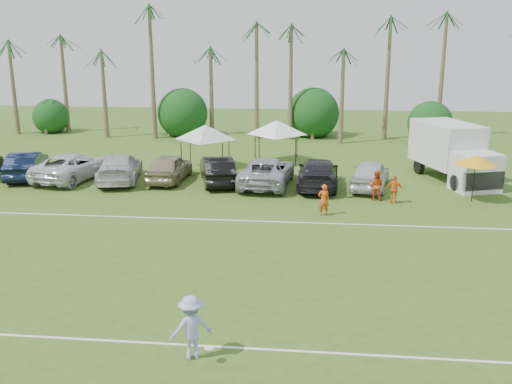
# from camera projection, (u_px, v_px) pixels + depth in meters

# --- Properties ---
(ground) EXTENTS (120.00, 120.00, 0.00)m
(ground) POSITION_uv_depth(u_px,v_px,m) (76.00, 378.00, 15.34)
(ground) COLOR #39591A
(ground) RESTS_ON ground
(field_lines) EXTENTS (80.00, 12.10, 0.01)m
(field_lines) POSITION_uv_depth(u_px,v_px,m) (157.00, 264.00, 23.01)
(field_lines) COLOR white
(field_lines) RESTS_ON ground
(palm_tree_0) EXTENTS (2.40, 2.40, 8.90)m
(palm_tree_0) POSITION_uv_depth(u_px,v_px,m) (7.00, 53.00, 52.05)
(palm_tree_0) COLOR brown
(palm_tree_0) RESTS_ON ground
(palm_tree_1) EXTENTS (2.40, 2.40, 9.90)m
(palm_tree_1) POSITION_uv_depth(u_px,v_px,m) (59.00, 43.00, 51.32)
(palm_tree_1) COLOR brown
(palm_tree_1) RESTS_ON ground
(palm_tree_2) EXTENTS (2.40, 2.40, 10.90)m
(palm_tree_2) POSITION_uv_depth(u_px,v_px,m) (112.00, 33.00, 50.59)
(palm_tree_2) COLOR brown
(palm_tree_2) RESTS_ON ground
(palm_tree_3) EXTENTS (2.40, 2.40, 11.90)m
(palm_tree_3) POSITION_uv_depth(u_px,v_px,m) (155.00, 23.00, 49.96)
(palm_tree_3) COLOR brown
(palm_tree_3) RESTS_ON ground
(palm_tree_4) EXTENTS (2.40, 2.40, 8.90)m
(palm_tree_4) POSITION_uv_depth(u_px,v_px,m) (201.00, 53.00, 50.24)
(palm_tree_4) COLOR brown
(palm_tree_4) RESTS_ON ground
(palm_tree_5) EXTENTS (2.40, 2.40, 9.90)m
(palm_tree_5) POSITION_uv_depth(u_px,v_px,m) (246.00, 43.00, 49.60)
(palm_tree_5) COLOR brown
(palm_tree_5) RESTS_ON ground
(palm_tree_6) EXTENTS (2.40, 2.40, 10.90)m
(palm_tree_6) POSITION_uv_depth(u_px,v_px,m) (292.00, 33.00, 48.97)
(palm_tree_6) COLOR brown
(palm_tree_6) RESTS_ON ground
(palm_tree_7) EXTENTS (2.40, 2.40, 11.90)m
(palm_tree_7) POSITION_uv_depth(u_px,v_px,m) (339.00, 23.00, 48.35)
(palm_tree_7) COLOR brown
(palm_tree_7) RESTS_ON ground
(palm_tree_8) EXTENTS (2.40, 2.40, 8.90)m
(palm_tree_8) POSITION_uv_depth(u_px,v_px,m) (397.00, 54.00, 48.52)
(palm_tree_8) COLOR brown
(palm_tree_8) RESTS_ON ground
(palm_tree_9) EXTENTS (2.40, 2.40, 9.90)m
(palm_tree_9) POSITION_uv_depth(u_px,v_px,m) (459.00, 43.00, 47.79)
(palm_tree_9) COLOR brown
(palm_tree_9) RESTS_ON ground
(bush_tree_0) EXTENTS (4.00, 4.00, 4.00)m
(bush_tree_0) POSITION_uv_depth(u_px,v_px,m) (49.00, 114.00, 54.20)
(bush_tree_0) COLOR brown
(bush_tree_0) RESTS_ON ground
(bush_tree_1) EXTENTS (4.00, 4.00, 4.00)m
(bush_tree_1) POSITION_uv_depth(u_px,v_px,m) (183.00, 116.00, 52.89)
(bush_tree_1) COLOR brown
(bush_tree_1) RESTS_ON ground
(bush_tree_2) EXTENTS (4.00, 4.00, 4.00)m
(bush_tree_2) POSITION_uv_depth(u_px,v_px,m) (313.00, 118.00, 51.68)
(bush_tree_2) COLOR brown
(bush_tree_2) RESTS_ON ground
(bush_tree_3) EXTENTS (4.00, 4.00, 4.00)m
(bush_tree_3) POSITION_uv_depth(u_px,v_px,m) (426.00, 119.00, 50.67)
(bush_tree_3) COLOR brown
(bush_tree_3) RESTS_ON ground
(sideline_player_a) EXTENTS (0.66, 0.49, 1.64)m
(sideline_player_a) POSITION_uv_depth(u_px,v_px,m) (324.00, 200.00, 29.17)
(sideline_player_a) COLOR #D75217
(sideline_player_a) RESTS_ON ground
(sideline_player_b) EXTENTS (0.99, 0.88, 1.71)m
(sideline_player_b) POSITION_uv_depth(u_px,v_px,m) (376.00, 185.00, 31.90)
(sideline_player_b) COLOR #D55017
(sideline_player_b) RESTS_ON ground
(sideline_player_c) EXTENTS (0.98, 0.54, 1.59)m
(sideline_player_c) POSITION_uv_depth(u_px,v_px,m) (394.00, 189.00, 31.27)
(sideline_player_c) COLOR orange
(sideline_player_c) RESTS_ON ground
(box_truck) EXTENTS (4.69, 7.42, 3.58)m
(box_truck) POSITION_uv_depth(u_px,v_px,m) (453.00, 151.00, 36.03)
(box_truck) COLOR silver
(box_truck) RESTS_ON ground
(canopy_tent_left) EXTENTS (4.36, 4.36, 3.53)m
(canopy_tent_left) POSITION_uv_depth(u_px,v_px,m) (205.00, 125.00, 39.24)
(canopy_tent_left) COLOR black
(canopy_tent_left) RESTS_ON ground
(canopy_tent_right) EXTENTS (4.41, 4.41, 3.58)m
(canopy_tent_right) POSITION_uv_depth(u_px,v_px,m) (277.00, 120.00, 41.11)
(canopy_tent_right) COLOR black
(canopy_tent_right) RESTS_ON ground
(market_umbrella) EXTENTS (2.37, 2.37, 2.64)m
(market_umbrella) POSITION_uv_depth(u_px,v_px,m) (476.00, 160.00, 31.21)
(market_umbrella) COLOR black
(market_umbrella) RESTS_ON ground
(frisbee_player) EXTENTS (1.42, 1.19, 1.91)m
(frisbee_player) POSITION_uv_depth(u_px,v_px,m) (191.00, 327.00, 16.10)
(frisbee_player) COLOR #9BA6DC
(frisbee_player) RESTS_ON ground
(parked_car_1) EXTENTS (3.14, 5.56, 1.73)m
(parked_car_1) POSITION_uv_depth(u_px,v_px,m) (27.00, 165.00, 36.94)
(parked_car_1) COLOR black
(parked_car_1) RESTS_ON ground
(parked_car_2) EXTENTS (3.92, 6.64, 1.73)m
(parked_car_2) POSITION_uv_depth(u_px,v_px,m) (73.00, 166.00, 36.56)
(parked_car_2) COLOR silver
(parked_car_2) RESTS_ON ground
(parked_car_3) EXTENTS (3.56, 6.34, 1.73)m
(parked_car_3) POSITION_uv_depth(u_px,v_px,m) (120.00, 168.00, 36.15)
(parked_car_3) COLOR silver
(parked_car_3) RESTS_ON ground
(parked_car_4) EXTENTS (2.22, 5.16, 1.73)m
(parked_car_4) POSITION_uv_depth(u_px,v_px,m) (169.00, 168.00, 36.18)
(parked_car_4) COLOR tan
(parked_car_4) RESTS_ON ground
(parked_car_5) EXTENTS (3.19, 5.56, 1.73)m
(parked_car_5) POSITION_uv_depth(u_px,v_px,m) (217.00, 170.00, 35.62)
(parked_car_5) COLOR black
(parked_car_5) RESTS_ON ground
(parked_car_6) EXTENTS (3.33, 6.43, 1.73)m
(parked_car_6) POSITION_uv_depth(u_px,v_px,m) (267.00, 171.00, 35.13)
(parked_car_6) COLOR #A2A6AF
(parked_car_6) RESTS_ON ground
(parked_car_7) EXTENTS (2.59, 6.04, 1.73)m
(parked_car_7) POSITION_uv_depth(u_px,v_px,m) (318.00, 173.00, 34.73)
(parked_car_7) COLOR black
(parked_car_7) RESTS_ON ground
(parked_car_8) EXTENTS (3.00, 5.39, 1.73)m
(parked_car_8) POSITION_uv_depth(u_px,v_px,m) (370.00, 174.00, 34.41)
(parked_car_8) COLOR silver
(parked_car_8) RESTS_ON ground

